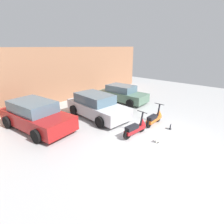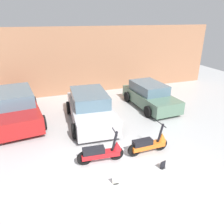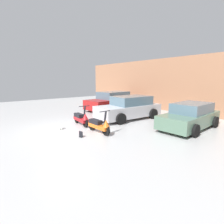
{
  "view_description": "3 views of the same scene",
  "coord_description": "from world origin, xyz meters",
  "px_view_note": "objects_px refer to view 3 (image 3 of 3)",
  "views": [
    {
      "loc": [
        -6.66,
        -3.14,
        4.06
      ],
      "look_at": [
        -0.1,
        2.7,
        0.74
      ],
      "focal_mm": 28.0,
      "sensor_mm": 36.0,
      "label": 1
    },
    {
      "loc": [
        -1.99,
        -4.8,
        4.5
      ],
      "look_at": [
        0.84,
        3.07,
        0.84
      ],
      "focal_mm": 35.0,
      "sensor_mm": 36.0,
      "label": 2
    },
    {
      "loc": [
        7.8,
        -3.39,
        2.4
      ],
      "look_at": [
        0.58,
        2.49,
        0.66
      ],
      "focal_mm": 28.0,
      "sensor_mm": 36.0,
      "label": 3
    }
  ],
  "objects_px": {
    "scooter_front_left": "(81,118)",
    "car_rear_center": "(129,108)",
    "car_rear_right": "(190,116)",
    "placard_near_left_scooter": "(61,127)",
    "placard_near_right_scooter": "(81,135)",
    "scooter_front_right": "(99,125)",
    "car_rear_left": "(112,101)"
  },
  "relations": [
    {
      "from": "placard_near_right_scooter",
      "to": "car_rear_center",
      "type": "bearing_deg",
      "value": 107.54
    },
    {
      "from": "scooter_front_right",
      "to": "car_rear_right",
      "type": "xyz_separation_m",
      "value": [
        2.16,
        3.96,
        0.22
      ]
    },
    {
      "from": "scooter_front_left",
      "to": "car_rear_left",
      "type": "relative_size",
      "value": 0.36
    },
    {
      "from": "car_rear_right",
      "to": "placard_near_left_scooter",
      "type": "distance_m",
      "value": 6.38
    },
    {
      "from": "scooter_front_right",
      "to": "car_rear_center",
      "type": "bearing_deg",
      "value": 111.41
    },
    {
      "from": "scooter_front_left",
      "to": "car_rear_left",
      "type": "bearing_deg",
      "value": 127.47
    },
    {
      "from": "placard_near_right_scooter",
      "to": "placard_near_left_scooter",
      "type": "bearing_deg",
      "value": -175.03
    },
    {
      "from": "car_rear_center",
      "to": "placard_near_right_scooter",
      "type": "height_order",
      "value": "car_rear_center"
    },
    {
      "from": "scooter_front_left",
      "to": "car_rear_center",
      "type": "height_order",
      "value": "car_rear_center"
    },
    {
      "from": "car_rear_right",
      "to": "placard_near_right_scooter",
      "type": "xyz_separation_m",
      "value": [
        -2.19,
        -4.91,
        -0.49
      ]
    },
    {
      "from": "placard_near_right_scooter",
      "to": "car_rear_left",
      "type": "bearing_deg",
      "value": 130.15
    },
    {
      "from": "car_rear_right",
      "to": "placard_near_right_scooter",
      "type": "bearing_deg",
      "value": -26.49
    },
    {
      "from": "car_rear_right",
      "to": "placard_near_left_scooter",
      "type": "height_order",
      "value": "car_rear_right"
    },
    {
      "from": "scooter_front_right",
      "to": "placard_near_left_scooter",
      "type": "bearing_deg",
      "value": -148.63
    },
    {
      "from": "car_rear_center",
      "to": "placard_near_left_scooter",
      "type": "bearing_deg",
      "value": -0.49
    },
    {
      "from": "scooter_front_left",
      "to": "car_rear_center",
      "type": "relative_size",
      "value": 0.37
    },
    {
      "from": "scooter_front_left",
      "to": "placard_near_right_scooter",
      "type": "relative_size",
      "value": 6.08
    },
    {
      "from": "scooter_front_left",
      "to": "placard_near_left_scooter",
      "type": "relative_size",
      "value": 6.08
    },
    {
      "from": "car_rear_left",
      "to": "car_rear_center",
      "type": "xyz_separation_m",
      "value": [
        3.2,
        -1.2,
        -0.02
      ]
    },
    {
      "from": "scooter_front_right",
      "to": "car_rear_center",
      "type": "relative_size",
      "value": 0.37
    },
    {
      "from": "car_rear_right",
      "to": "car_rear_center",
      "type": "bearing_deg",
      "value": -80.05
    },
    {
      "from": "car_rear_center",
      "to": "placard_near_right_scooter",
      "type": "bearing_deg",
      "value": 21.94
    },
    {
      "from": "car_rear_left",
      "to": "scooter_front_right",
      "type": "bearing_deg",
      "value": 39.57
    },
    {
      "from": "placard_near_right_scooter",
      "to": "car_rear_right",
      "type": "bearing_deg",
      "value": 65.97
    },
    {
      "from": "car_rear_left",
      "to": "car_rear_center",
      "type": "bearing_deg",
      "value": 63.11
    },
    {
      "from": "scooter_front_left",
      "to": "car_rear_right",
      "type": "bearing_deg",
      "value": 49.86
    },
    {
      "from": "scooter_front_right",
      "to": "car_rear_left",
      "type": "distance_m",
      "value": 6.32
    },
    {
      "from": "scooter_front_left",
      "to": "scooter_front_right",
      "type": "xyz_separation_m",
      "value": [
        1.74,
        -0.05,
        -0.01
      ]
    },
    {
      "from": "placard_near_left_scooter",
      "to": "placard_near_right_scooter",
      "type": "xyz_separation_m",
      "value": [
        1.67,
        0.15,
        0.0
      ]
    },
    {
      "from": "placard_near_left_scooter",
      "to": "car_rear_left",
      "type": "bearing_deg",
      "value": 117.29
    },
    {
      "from": "car_rear_left",
      "to": "placard_near_right_scooter",
      "type": "xyz_separation_m",
      "value": [
        4.5,
        -5.34,
        -0.58
      ]
    },
    {
      "from": "car_rear_center",
      "to": "placard_near_right_scooter",
      "type": "relative_size",
      "value": 16.22
    }
  ]
}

